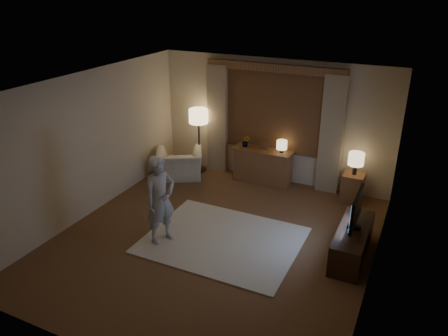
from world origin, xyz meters
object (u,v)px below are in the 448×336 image
Objects in this scene: armchair at (180,164)px; person at (160,200)px; tv_stand at (352,242)px; sideboard at (263,167)px; side_table at (353,187)px.

person reaches higher than armchair.
person is at bearing -162.73° from tv_stand.
sideboard is 0.81× the size of person.
person is at bearing -102.86° from sideboard.
tv_stand is 0.94× the size of person.
person is at bearing 84.38° from armchair.
armchair is at bearing -161.56° from sideboard.
sideboard reaches higher than side_table.
sideboard reaches higher than tv_stand.
side_table is 0.38× the size of person.
person is (1.05, -2.32, 0.45)m from armchair.
armchair is (-1.71, -0.57, -0.04)m from sideboard.
armchair is 4.21m from tv_stand.
sideboard is 3.01m from tv_stand.
sideboard is at bearing 138.58° from tv_stand.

